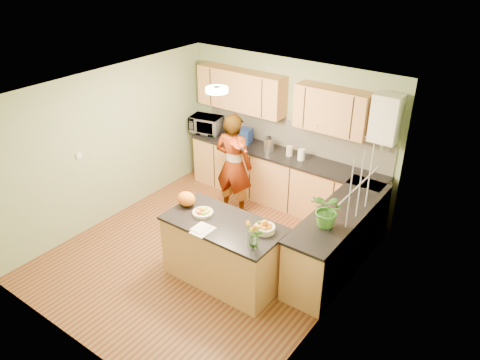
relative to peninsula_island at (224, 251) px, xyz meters
The scene contains 28 objects.
floor 0.79m from the peninsula_island, 150.49° to the left, with size 4.50×4.50×0.00m, color #542918.
ceiling 2.13m from the peninsula_island, 150.49° to the left, with size 4.00×4.50×0.02m, color white.
wall_back 2.74m from the peninsula_island, 102.23° to the left, with size 4.00×0.02×2.50m, color #8CA576.
wall_front 2.16m from the peninsula_island, 106.02° to the right, with size 4.00×0.02×2.50m, color #8CA576.
wall_left 2.69m from the peninsula_island, behind, with size 0.02×4.50×2.50m, color #8CA576.
wall_right 1.67m from the peninsula_island, 12.29° to the left, with size 0.02×4.50×2.50m, color #8CA576.
back_counter 2.31m from the peninsula_island, 101.38° to the left, with size 3.64×0.62×0.94m.
right_counter 1.63m from the peninsula_island, 45.52° to the left, with size 0.62×2.24×0.94m.
splashback 2.69m from the peninsula_island, 100.13° to the left, with size 3.60×0.02×0.52m, color beige.
upper_cabinets 2.86m from the peninsula_island, 106.99° to the left, with size 3.20×0.34×0.70m.
boiler 3.02m from the peninsula_island, 64.55° to the left, with size 0.40×0.30×0.86m.
window_right 2.02m from the peninsula_island, 32.48° to the left, with size 0.01×1.30×1.05m.
light_switch 2.69m from the peninsula_island, behind, with size 0.02×0.09×0.09m, color white.
ceiling_lamp 2.16m from the peninsula_island, 132.12° to the left, with size 0.30×0.30×0.07m.
peninsula_island is the anchor object (origin of this frame).
fruit_dish 0.61m from the peninsula_island, behind, with size 0.28×0.28×0.10m.
orange_bowl 0.78m from the peninsula_island, 15.26° to the left, with size 0.27×0.27×0.16m.
flower_vase 0.97m from the peninsula_island, 16.70° to the right, with size 0.23×0.23×0.42m.
orange_bag 0.89m from the peninsula_island, behind, with size 0.27×0.23×0.20m, color orange.
papers 0.56m from the peninsula_island, 108.43° to the right, with size 0.22×0.30×0.01m, color white.
violinist 1.82m from the peninsula_island, 122.43° to the left, with size 0.65×0.43×1.79m, color #EAAC8F.
violin 1.76m from the peninsula_island, 120.46° to the left, with size 0.66×0.26×0.13m, color #511805, non-canonical shape.
microwave 3.18m from the peninsula_island, 133.82° to the left, with size 0.57×0.39×0.32m, color white.
blue_box 2.71m from the peninsula_island, 120.53° to the left, with size 0.32×0.24×0.26m, color #213F99.
kettle 2.43m from the peninsula_island, 108.47° to the left, with size 0.17×0.17×0.33m.
jar_cream 2.37m from the peninsula_island, 98.81° to the left, with size 0.11×0.11×0.17m, color beige.
jar_white 2.32m from the peninsula_island, 92.84° to the left, with size 0.12×0.12×0.19m, color white.
potted_plant 1.52m from the peninsula_island, 31.32° to the left, with size 0.43×0.37×0.48m, color #3E7E2A.
Camera 1 is at (3.77, -4.34, 4.29)m, focal length 35.00 mm.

